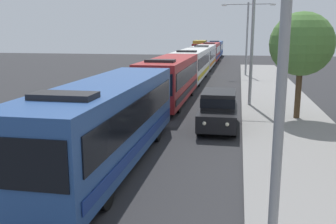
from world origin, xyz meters
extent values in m
cube|color=#284C8C|center=(-1.30, 11.23, 1.70)|extent=(2.50, 11.49, 2.70)
cube|color=black|center=(-0.03, 11.23, 2.05)|extent=(0.04, 10.58, 1.00)
cube|color=black|center=(-2.57, 11.23, 2.05)|extent=(0.04, 10.58, 1.00)
cube|color=black|center=(-1.30, 5.46, 2.00)|extent=(2.30, 0.04, 1.20)
cube|color=navy|center=(-0.02, 11.23, 0.90)|extent=(0.03, 10.92, 0.36)
cube|color=black|center=(-1.30, 7.78, 3.13)|extent=(1.75, 0.90, 0.16)
cylinder|color=black|center=(-0.20, 7.66, 0.50)|extent=(0.28, 1.00, 1.00)
cylinder|color=black|center=(-2.40, 7.66, 0.50)|extent=(0.28, 1.00, 1.00)
cylinder|color=black|center=(-0.20, 14.39, 0.50)|extent=(0.28, 1.00, 1.00)
cylinder|color=black|center=(-2.40, 14.39, 0.50)|extent=(0.28, 1.00, 1.00)
cube|color=maroon|center=(-1.30, 23.94, 1.70)|extent=(2.50, 11.16, 2.70)
cube|color=black|center=(-0.03, 23.94, 2.05)|extent=(0.04, 10.27, 1.00)
cube|color=black|center=(-2.57, 23.94, 2.05)|extent=(0.04, 10.27, 1.00)
cube|color=black|center=(-1.30, 18.34, 2.00)|extent=(2.30, 0.04, 1.20)
cube|color=black|center=(-0.02, 23.94, 0.90)|extent=(0.03, 10.60, 0.36)
cube|color=black|center=(-1.30, 20.60, 3.13)|extent=(1.75, 0.90, 0.16)
cylinder|color=black|center=(-0.20, 20.48, 0.50)|extent=(0.28, 1.00, 1.00)
cylinder|color=black|center=(-2.40, 20.48, 0.50)|extent=(0.28, 1.00, 1.00)
cylinder|color=black|center=(-0.20, 27.01, 0.50)|extent=(0.28, 1.00, 1.00)
cylinder|color=black|center=(-2.40, 27.01, 0.50)|extent=(0.28, 1.00, 1.00)
cube|color=silver|center=(-1.30, 36.06, 1.70)|extent=(2.50, 12.40, 2.70)
cube|color=black|center=(-0.03, 36.06, 2.05)|extent=(0.04, 11.41, 1.00)
cube|color=black|center=(-2.57, 36.06, 2.05)|extent=(0.04, 11.41, 1.00)
cube|color=black|center=(-1.30, 29.84, 2.00)|extent=(2.30, 0.04, 1.20)
cube|color=gold|center=(-0.02, 36.06, 0.90)|extent=(0.03, 11.78, 0.36)
cube|color=black|center=(-1.30, 32.34, 3.13)|extent=(1.75, 0.90, 0.16)
cylinder|color=black|center=(-0.20, 32.22, 0.50)|extent=(0.28, 1.00, 1.00)
cylinder|color=black|center=(-2.40, 32.22, 0.50)|extent=(0.28, 1.00, 1.00)
cylinder|color=black|center=(-0.20, 39.47, 0.50)|extent=(0.28, 1.00, 1.00)
cylinder|color=black|center=(-2.40, 39.47, 0.50)|extent=(0.28, 1.00, 1.00)
cube|color=silver|center=(-1.30, 49.14, 1.70)|extent=(2.50, 11.56, 2.70)
cube|color=black|center=(-0.03, 49.14, 2.05)|extent=(0.04, 10.63, 1.00)
cube|color=black|center=(-2.57, 49.14, 2.05)|extent=(0.04, 10.63, 1.00)
cube|color=black|center=(-1.30, 43.35, 2.00)|extent=(2.30, 0.04, 1.20)
cube|color=orange|center=(-0.02, 49.14, 0.90)|extent=(0.03, 10.98, 0.36)
cube|color=black|center=(-1.30, 45.68, 3.13)|extent=(1.75, 0.90, 0.16)
cylinder|color=black|center=(-0.20, 45.56, 0.50)|extent=(0.28, 1.00, 1.00)
cylinder|color=black|center=(-2.40, 45.56, 0.50)|extent=(0.28, 1.00, 1.00)
cylinder|color=black|center=(-0.20, 52.32, 0.50)|extent=(0.28, 1.00, 1.00)
cylinder|color=black|center=(-2.40, 52.32, 0.50)|extent=(0.28, 1.00, 1.00)
cube|color=maroon|center=(-1.30, 61.48, 1.70)|extent=(2.50, 11.72, 2.70)
cube|color=black|center=(-0.03, 61.48, 2.05)|extent=(0.04, 10.78, 1.00)
cube|color=black|center=(-2.57, 61.48, 2.05)|extent=(0.04, 10.78, 1.00)
cube|color=black|center=(-1.30, 55.60, 2.00)|extent=(2.30, 0.04, 1.20)
cube|color=navy|center=(-0.02, 61.48, 0.90)|extent=(0.03, 11.14, 0.36)
cube|color=black|center=(-1.30, 57.97, 3.13)|extent=(1.75, 0.90, 0.16)
cylinder|color=black|center=(-0.20, 57.85, 0.50)|extent=(0.28, 1.00, 1.00)
cylinder|color=black|center=(-2.40, 57.85, 0.50)|extent=(0.28, 1.00, 1.00)
cylinder|color=black|center=(-0.20, 64.71, 0.50)|extent=(0.28, 1.00, 1.00)
cylinder|color=black|center=(-2.40, 64.71, 0.50)|extent=(0.28, 1.00, 1.00)
cube|color=#284C8C|center=(-1.30, 74.22, 1.70)|extent=(2.50, 10.48, 2.70)
cube|color=black|center=(-0.03, 74.22, 2.05)|extent=(0.04, 9.64, 1.00)
cube|color=black|center=(-2.57, 74.22, 2.05)|extent=(0.04, 9.64, 1.00)
cube|color=black|center=(-1.30, 68.96, 2.00)|extent=(2.30, 0.04, 1.20)
cube|color=navy|center=(-0.02, 74.22, 0.90)|extent=(0.03, 9.95, 0.36)
cube|color=black|center=(-1.30, 71.07, 3.13)|extent=(1.75, 0.90, 0.16)
cylinder|color=black|center=(-0.20, 70.97, 0.50)|extent=(0.28, 1.00, 1.00)
cylinder|color=black|center=(-2.40, 70.97, 0.50)|extent=(0.28, 1.00, 1.00)
cylinder|color=black|center=(-0.20, 77.10, 0.50)|extent=(0.28, 1.00, 1.00)
cylinder|color=black|center=(-2.40, 77.10, 0.50)|extent=(0.28, 1.00, 1.00)
cube|color=black|center=(2.40, 17.19, 0.70)|extent=(1.84, 4.57, 0.80)
cube|color=black|center=(2.40, 17.34, 1.50)|extent=(1.62, 2.65, 0.80)
cube|color=black|center=(2.40, 17.34, 1.50)|extent=(1.66, 2.74, 0.44)
sphere|color=#F9EFCC|center=(1.89, 14.89, 0.80)|extent=(0.18, 0.18, 0.18)
sphere|color=#F9EFCC|center=(2.91, 14.89, 0.80)|extent=(0.18, 0.18, 0.18)
cylinder|color=black|center=(1.58, 15.78, 0.35)|extent=(0.22, 0.70, 0.70)
cylinder|color=black|center=(3.22, 15.78, 0.35)|extent=(0.22, 0.70, 0.70)
cylinder|color=black|center=(1.58, 18.61, 0.35)|extent=(0.22, 0.70, 0.70)
cylinder|color=black|center=(3.22, 18.61, 0.35)|extent=(0.22, 0.70, 0.70)
cube|color=maroon|center=(-4.60, 72.94, 1.45)|extent=(2.30, 1.80, 2.20)
cube|color=gold|center=(-4.60, 76.60, 1.80)|extent=(2.35, 5.52, 2.70)
cube|color=black|center=(-4.60, 72.02, 1.75)|extent=(2.07, 0.04, 0.90)
cylinder|color=black|center=(-5.63, 72.94, 0.45)|extent=(0.26, 0.90, 0.90)
cylinder|color=black|center=(-3.57, 72.94, 0.45)|extent=(0.26, 0.90, 0.90)
cylinder|color=black|center=(-5.63, 77.72, 0.45)|extent=(0.26, 0.90, 0.90)
cylinder|color=black|center=(-3.57, 77.72, 0.45)|extent=(0.26, 0.90, 0.90)
cylinder|color=gray|center=(4.10, 5.66, 4.02)|extent=(0.20, 0.20, 7.75)
cylinder|color=gray|center=(4.10, 23.38, 4.01)|extent=(0.20, 0.20, 7.71)
cylinder|color=gray|center=(4.10, 41.10, 4.04)|extent=(0.20, 0.20, 7.79)
cylinder|color=gray|center=(2.82, 41.10, 7.74)|extent=(2.56, 0.10, 0.10)
cube|color=silver|center=(1.54, 41.10, 7.66)|extent=(0.56, 0.28, 0.16)
cylinder|color=gray|center=(5.38, 41.10, 7.74)|extent=(2.56, 0.10, 0.10)
cube|color=silver|center=(6.66, 41.10, 7.66)|extent=(0.56, 0.28, 0.16)
cylinder|color=#4C3823|center=(6.58, 19.86, 1.49)|extent=(0.32, 0.32, 2.68)
sphere|color=#4C7A38|center=(6.58, 19.86, 4.19)|extent=(3.41, 3.41, 3.41)
camera|label=1|loc=(3.30, -1.57, 4.81)|focal=40.38mm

